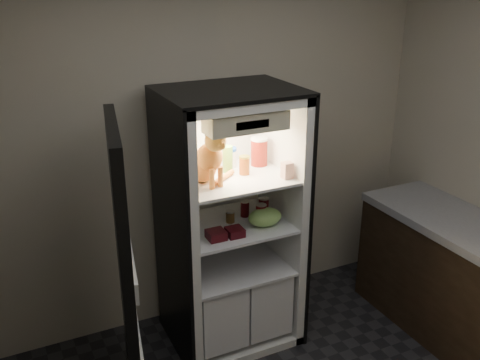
{
  "coord_description": "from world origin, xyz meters",
  "views": [
    {
      "loc": [
        -1.41,
        -1.71,
        2.57
      ],
      "look_at": [
        0.06,
        1.32,
        1.25
      ],
      "focal_mm": 40.0,
      "sensor_mm": 36.0,
      "label": 1
    }
  ],
  "objects_px": {
    "tabby_cat": "(206,160)",
    "grape_bag": "(265,217)",
    "pepper_jar": "(259,151)",
    "soda_can_c": "(261,214)",
    "salsa_jar": "(244,165)",
    "berry_box_right": "(235,232)",
    "condiment_jar": "(230,216)",
    "mayo_tub": "(230,157)",
    "soda_can_b": "(264,207)",
    "cream_carton": "(287,170)",
    "parmesan_shaker": "(228,159)",
    "berry_box_left": "(216,235)",
    "refrigerator": "(229,238)",
    "soda_can_a": "(245,209)"
  },
  "relations": [
    {
      "from": "soda_can_c",
      "to": "berry_box_right",
      "type": "relative_size",
      "value": 1.24
    },
    {
      "from": "salsa_jar",
      "to": "berry_box_right",
      "type": "relative_size",
      "value": 1.18
    },
    {
      "from": "cream_carton",
      "to": "berry_box_left",
      "type": "height_order",
      "value": "cream_carton"
    },
    {
      "from": "refrigerator",
      "to": "pepper_jar",
      "type": "bearing_deg",
      "value": 11.78
    },
    {
      "from": "refrigerator",
      "to": "soda_can_c",
      "type": "relative_size",
      "value": 13.79
    },
    {
      "from": "pepper_jar",
      "to": "grape_bag",
      "type": "xyz_separation_m",
      "value": [
        -0.08,
        -0.24,
        -0.39
      ]
    },
    {
      "from": "mayo_tub",
      "to": "soda_can_c",
      "type": "xyz_separation_m",
      "value": [
        0.12,
        -0.25,
        -0.35
      ]
    },
    {
      "from": "refrigerator",
      "to": "parmesan_shaker",
      "type": "xyz_separation_m",
      "value": [
        0.01,
        0.03,
        0.59
      ]
    },
    {
      "from": "berry_box_right",
      "to": "soda_can_b",
      "type": "bearing_deg",
      "value": 31.42
    },
    {
      "from": "mayo_tub",
      "to": "pepper_jar",
      "type": "distance_m",
      "value": 0.21
    },
    {
      "from": "refrigerator",
      "to": "soda_can_c",
      "type": "distance_m",
      "value": 0.32
    },
    {
      "from": "condiment_jar",
      "to": "soda_can_c",
      "type": "bearing_deg",
      "value": -28.09
    },
    {
      "from": "pepper_jar",
      "to": "grape_bag",
      "type": "height_order",
      "value": "pepper_jar"
    },
    {
      "from": "salsa_jar",
      "to": "berry_box_right",
      "type": "bearing_deg",
      "value": -131.48
    },
    {
      "from": "tabby_cat",
      "to": "berry_box_right",
      "type": "height_order",
      "value": "tabby_cat"
    },
    {
      "from": "salsa_jar",
      "to": "berry_box_right",
      "type": "height_order",
      "value": "salsa_jar"
    },
    {
      "from": "tabby_cat",
      "to": "berry_box_left",
      "type": "relative_size",
      "value": 3.55
    },
    {
      "from": "parmesan_shaker",
      "to": "condiment_jar",
      "type": "height_order",
      "value": "parmesan_shaker"
    },
    {
      "from": "parmesan_shaker",
      "to": "soda_can_b",
      "type": "relative_size",
      "value": 1.38
    },
    {
      "from": "cream_carton",
      "to": "soda_can_a",
      "type": "distance_m",
      "value": 0.47
    },
    {
      "from": "refrigerator",
      "to": "mayo_tub",
      "type": "relative_size",
      "value": 13.53
    },
    {
      "from": "tabby_cat",
      "to": "parmesan_shaker",
      "type": "distance_m",
      "value": 0.25
    },
    {
      "from": "tabby_cat",
      "to": "grape_bag",
      "type": "bearing_deg",
      "value": -25.96
    },
    {
      "from": "soda_can_c",
      "to": "condiment_jar",
      "type": "relative_size",
      "value": 1.61
    },
    {
      "from": "condiment_jar",
      "to": "grape_bag",
      "type": "height_order",
      "value": "grape_bag"
    },
    {
      "from": "condiment_jar",
      "to": "soda_can_a",
      "type": "bearing_deg",
      "value": 17.67
    },
    {
      "from": "soda_can_b",
      "to": "condiment_jar",
      "type": "xyz_separation_m",
      "value": [
        -0.26,
        0.01,
        -0.02
      ]
    },
    {
      "from": "cream_carton",
      "to": "parmesan_shaker",
      "type": "bearing_deg",
      "value": 136.99
    },
    {
      "from": "cream_carton",
      "to": "grape_bag",
      "type": "height_order",
      "value": "cream_carton"
    },
    {
      "from": "cream_carton",
      "to": "condiment_jar",
      "type": "height_order",
      "value": "cream_carton"
    },
    {
      "from": "soda_can_b",
      "to": "soda_can_c",
      "type": "height_order",
      "value": "soda_can_c"
    },
    {
      "from": "grape_bag",
      "to": "mayo_tub",
      "type": "bearing_deg",
      "value": 112.72
    },
    {
      "from": "cream_carton",
      "to": "soda_can_b",
      "type": "distance_m",
      "value": 0.4
    },
    {
      "from": "salsa_jar",
      "to": "berry_box_left",
      "type": "distance_m",
      "value": 0.51
    },
    {
      "from": "pepper_jar",
      "to": "tabby_cat",
      "type": "bearing_deg",
      "value": -162.35
    },
    {
      "from": "refrigerator",
      "to": "berry_box_left",
      "type": "xyz_separation_m",
      "value": [
        -0.19,
        -0.23,
        0.18
      ]
    },
    {
      "from": "salsa_jar",
      "to": "condiment_jar",
      "type": "relative_size",
      "value": 1.52
    },
    {
      "from": "soda_can_b",
      "to": "cream_carton",
      "type": "bearing_deg",
      "value": -74.78
    },
    {
      "from": "mayo_tub",
      "to": "berry_box_right",
      "type": "relative_size",
      "value": 1.27
    },
    {
      "from": "condiment_jar",
      "to": "berry_box_left",
      "type": "distance_m",
      "value": 0.27
    },
    {
      "from": "soda_can_a",
      "to": "berry_box_right",
      "type": "relative_size",
      "value": 1.04
    },
    {
      "from": "refrigerator",
      "to": "soda_can_c",
      "type": "height_order",
      "value": "refrigerator"
    },
    {
      "from": "salsa_jar",
      "to": "mayo_tub",
      "type": "bearing_deg",
      "value": 99.19
    },
    {
      "from": "soda_can_b",
      "to": "berry_box_right",
      "type": "relative_size",
      "value": 1.22
    },
    {
      "from": "soda_can_a",
      "to": "berry_box_right",
      "type": "distance_m",
      "value": 0.31
    },
    {
      "from": "salsa_jar",
      "to": "condiment_jar",
      "type": "xyz_separation_m",
      "value": [
        -0.1,
        0.02,
        -0.37
      ]
    },
    {
      "from": "pepper_jar",
      "to": "soda_can_c",
      "type": "distance_m",
      "value": 0.44
    },
    {
      "from": "soda_can_a",
      "to": "mayo_tub",
      "type": "bearing_deg",
      "value": 121.18
    },
    {
      "from": "condiment_jar",
      "to": "mayo_tub",
      "type": "bearing_deg",
      "value": 66.03
    },
    {
      "from": "refrigerator",
      "to": "parmesan_shaker",
      "type": "height_order",
      "value": "refrigerator"
    }
  ]
}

